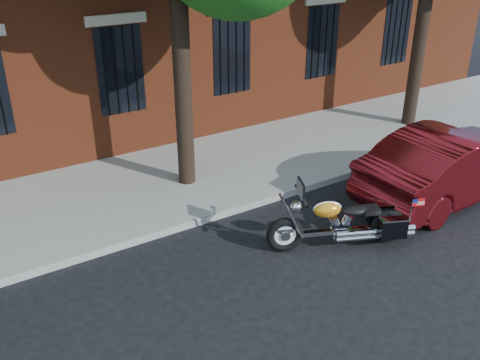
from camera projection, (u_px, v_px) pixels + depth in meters
ground at (239, 257)px, 9.34m from camera, size 120.00×120.00×0.00m
curb at (201, 219)px, 10.35m from camera, size 40.00×0.16×0.15m
sidewalk at (160, 183)px, 11.78m from camera, size 40.00×3.60×0.15m
motorcycle at (345, 224)px, 9.44m from camera, size 2.43×1.48×1.36m
car_maroon at (453, 163)px, 11.10m from camera, size 4.63×1.80×1.50m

